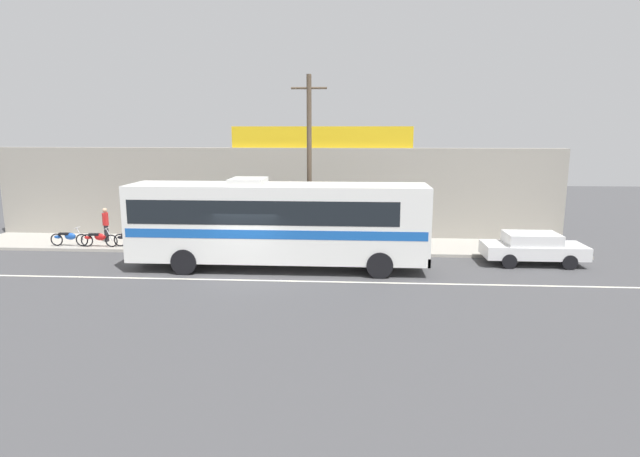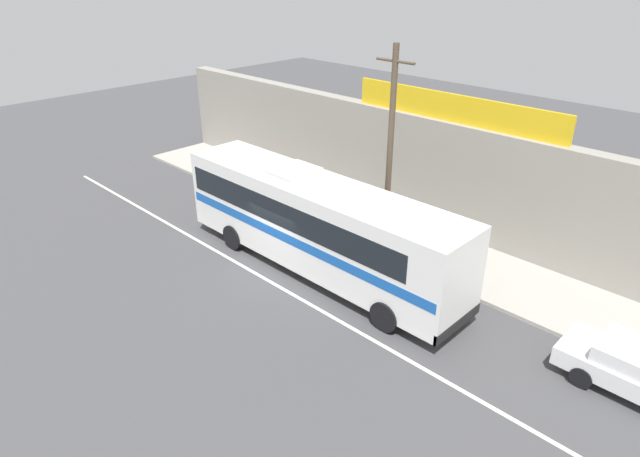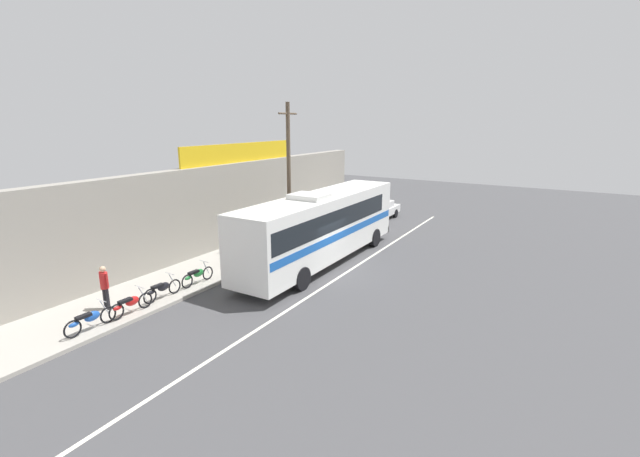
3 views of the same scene
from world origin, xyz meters
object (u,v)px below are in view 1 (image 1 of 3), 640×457
object	(u,v)px
utility_pole	(309,162)
motorcycle_green	(98,238)
motorcycle_red	(68,238)
intercity_bus	(276,220)
parked_car	(533,247)
motorcycle_blue	(131,238)
pedestrian_far_left	(106,222)
motorcycle_purple	(169,239)

from	to	relation	value
utility_pole	motorcycle_green	distance (m)	10.92
motorcycle_red	intercity_bus	bearing A→B (deg)	-15.23
parked_car	utility_pole	bearing A→B (deg)	172.43
motorcycle_red	utility_pole	bearing A→B (deg)	-0.79
motorcycle_red	motorcycle_blue	size ratio (longest dim) A/B	1.03
intercity_bus	parked_car	distance (m)	11.10
parked_car	motorcycle_green	world-z (taller)	parked_car
parked_car	pedestrian_far_left	world-z (taller)	pedestrian_far_left
motorcycle_red	motorcycle_green	size ratio (longest dim) A/B	1.03
motorcycle_blue	motorcycle_green	distance (m)	1.58
motorcycle_blue	motorcycle_green	bearing A→B (deg)	-173.99
utility_pole	pedestrian_far_left	distance (m)	10.98
utility_pole	pedestrian_far_left	world-z (taller)	utility_pole
intercity_bus	motorcycle_green	world-z (taller)	intercity_bus
utility_pole	motorcycle_green	world-z (taller)	utility_pole
utility_pole	parked_car	bearing A→B (deg)	-7.57
intercity_bus	pedestrian_far_left	xyz separation A→B (m)	(-9.30, 4.04, -0.91)
pedestrian_far_left	intercity_bus	bearing A→B (deg)	-23.45
motorcycle_green	pedestrian_far_left	distance (m)	1.34
utility_pole	motorcycle_purple	distance (m)	7.77
motorcycle_red	motorcycle_green	xyz separation A→B (m)	(1.53, -0.06, 0.00)
motorcycle_green	pedestrian_far_left	world-z (taller)	pedestrian_far_left
motorcycle_red	motorcycle_green	bearing A→B (deg)	-2.27
utility_pole	motorcycle_red	bearing A→B (deg)	179.21
parked_car	motorcycle_green	bearing A→B (deg)	176.00
intercity_bus	pedestrian_far_left	world-z (taller)	intercity_bus
intercity_bus	motorcycle_blue	distance (m)	8.27
motorcycle_purple	motorcycle_green	bearing A→B (deg)	-177.46
motorcycle_red	pedestrian_far_left	distance (m)	1.86
parked_car	motorcycle_red	xyz separation A→B (m)	(-21.59, 1.46, -0.17)
intercity_bus	utility_pole	distance (m)	3.70
parked_car	motorcycle_blue	bearing A→B (deg)	175.15
intercity_bus	motorcycle_blue	xyz separation A→B (m)	(-7.56, 3.01, -1.50)
motorcycle_purple	utility_pole	bearing A→B (deg)	-2.15
utility_pole	motorcycle_blue	size ratio (longest dim) A/B	4.35
parked_car	motorcycle_purple	xyz separation A→B (m)	(-16.60, 1.56, -0.17)
parked_car	motorcycle_blue	distance (m)	18.56
motorcycle_red	motorcycle_green	distance (m)	1.53
intercity_bus	motorcycle_green	xyz separation A→B (m)	(-9.13, 2.84, -1.50)
motorcycle_red	pedestrian_far_left	bearing A→B (deg)	39.85
utility_pole	motorcycle_green	xyz separation A→B (m)	(-10.27, 0.10, -3.71)
pedestrian_far_left	motorcycle_blue	bearing A→B (deg)	-30.54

